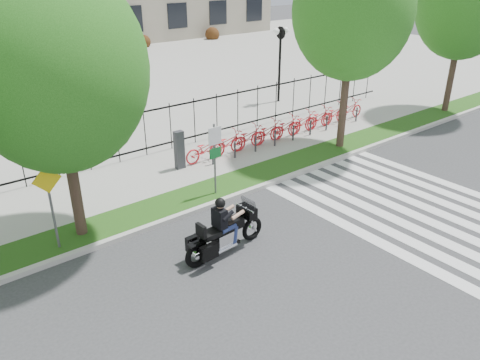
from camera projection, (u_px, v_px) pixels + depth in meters
ground at (308, 258)px, 12.91m from camera, size 120.00×120.00×0.00m
curb at (220, 201)px, 15.78m from camera, size 60.00×0.20×0.15m
grass_verge at (206, 193)px, 16.39m from camera, size 60.00×1.50×0.15m
sidewalk at (169, 170)px, 18.16m from camera, size 60.00×3.50×0.15m
plaza at (31, 86)px, 30.59m from camera, size 80.00×34.00×0.10m
crosswalk_stripes at (409, 206)px, 15.63m from camera, size 5.70×8.00×0.01m
iron_fence at (145, 132)px, 18.94m from camera, size 30.00×0.06×2.00m
lamp_post_right at (280, 46)px, 25.69m from camera, size 1.06×0.70×4.25m
street_tree_1 at (55, 69)px, 11.80m from camera, size 4.75×4.75×7.57m
street_tree_2 at (353, 11)px, 18.00m from camera, size 4.69×4.69×8.26m
street_tree_3 at (465, 4)px, 22.92m from camera, size 4.67×4.67×8.06m
bike_share_station at (285, 127)px, 21.07m from camera, size 11.11×0.87×1.50m
sign_pole_regulatory at (215, 150)px, 15.52m from camera, size 0.50×0.09×2.50m
sign_pole_warning at (50, 197)px, 12.46m from camera, size 0.78×0.09×2.49m
motorcycle_rider at (225, 231)px, 12.88m from camera, size 2.75×0.83×2.12m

